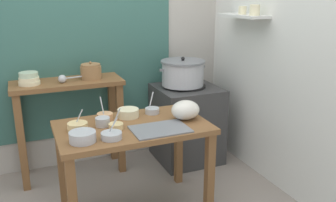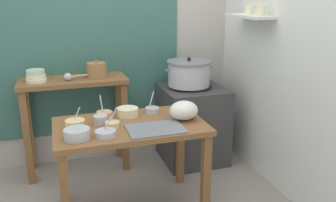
{
  "view_description": "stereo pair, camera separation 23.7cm",
  "coord_description": "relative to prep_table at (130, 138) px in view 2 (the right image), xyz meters",
  "views": [
    {
      "loc": [
        -0.63,
        -2.35,
        1.65
      ],
      "look_at": [
        0.42,
        0.16,
        0.82
      ],
      "focal_mm": 38.22,
      "sensor_mm": 36.0,
      "label": 1
    },
    {
      "loc": [
        -0.41,
        -2.44,
        1.65
      ],
      "look_at": [
        0.42,
        0.16,
        0.82
      ],
      "focal_mm": 38.22,
      "sensor_mm": 36.0,
      "label": 2
    }
  ],
  "objects": [
    {
      "name": "back_shelf_table",
      "position": [
        -0.34,
        0.82,
        0.07
      ],
      "size": [
        0.96,
        0.4,
        0.9
      ],
      "color": "brown",
      "rests_on": "ground"
    },
    {
      "name": "prep_table",
      "position": [
        0.0,
        0.0,
        0.0
      ],
      "size": [
        1.1,
        0.66,
        0.72
      ],
      "color": "brown",
      "rests_on": "ground"
    },
    {
      "name": "serving_tray",
      "position": [
        0.15,
        -0.17,
        0.12
      ],
      "size": [
        0.4,
        0.28,
        0.01
      ],
      "primitive_type": "cube",
      "color": "slate",
      "rests_on": "prep_table"
    },
    {
      "name": "prep_bowl_5",
      "position": [
        -0.21,
        -0.19,
        0.14
      ],
      "size": [
        0.14,
        0.14,
        0.15
      ],
      "color": "#B7BABF",
      "rests_on": "prep_table"
    },
    {
      "name": "prep_bowl_1",
      "position": [
        0.02,
        0.18,
        0.15
      ],
      "size": [
        0.17,
        0.17,
        0.07
      ],
      "color": "beige",
      "rests_on": "prep_table"
    },
    {
      "name": "prep_bowl_6",
      "position": [
        -0.21,
        0.06,
        0.15
      ],
      "size": [
        0.11,
        0.11,
        0.06
      ],
      "color": "#B7BABF",
      "rests_on": "prep_table"
    },
    {
      "name": "steamer_pot",
      "position": [
        0.74,
        0.71,
        0.29
      ],
      "size": [
        0.48,
        0.43,
        0.28
      ],
      "color": "#B7BABF",
      "rests_on": "stove_block"
    },
    {
      "name": "prep_bowl_3",
      "position": [
        -0.13,
        -0.04,
        0.14
      ],
      "size": [
        0.1,
        0.1,
        0.15
      ],
      "color": "#E5C684",
      "rests_on": "prep_table"
    },
    {
      "name": "bowl_stack_enamel",
      "position": [
        -0.65,
        0.8,
        0.34
      ],
      "size": [
        0.18,
        0.18,
        0.11
      ],
      "color": "beige",
      "rests_on": "back_shelf_table"
    },
    {
      "name": "ladle",
      "position": [
        -0.38,
        0.76,
        0.33
      ],
      "size": [
        0.28,
        0.08,
        0.07
      ],
      "color": "#B7BABF",
      "rests_on": "back_shelf_table"
    },
    {
      "name": "stove_block",
      "position": [
        0.78,
        0.69,
        -0.23
      ],
      "size": [
        0.6,
        0.61,
        0.78
      ],
      "color": "#383838",
      "rests_on": "ground"
    },
    {
      "name": "prep_bowl_7",
      "position": [
        0.22,
        0.19,
        0.14
      ],
      "size": [
        0.11,
        0.11,
        0.17
      ],
      "color": "#B7BABF",
      "rests_on": "prep_table"
    },
    {
      "name": "prep_bowl_2",
      "position": [
        -0.39,
        0.04,
        0.14
      ],
      "size": [
        0.14,
        0.14,
        0.15
      ],
      "color": "#E5C684",
      "rests_on": "prep_table"
    },
    {
      "name": "clay_pot",
      "position": [
        -0.13,
        0.82,
        0.36
      ],
      "size": [
        0.19,
        0.19,
        0.16
      ],
      "color": "olive",
      "rests_on": "back_shelf_table"
    },
    {
      "name": "wall_back",
      "position": [
        0.0,
        1.09,
        0.69
      ],
      "size": [
        4.4,
        0.12,
        2.6
      ],
      "color": "#B2ADA3",
      "rests_on": "ground"
    },
    {
      "name": "prep_bowl_0",
      "position": [
        -0.39,
        -0.17,
        0.15
      ],
      "size": [
        0.17,
        0.17,
        0.07
      ],
      "color": "#B7BABF",
      "rests_on": "prep_table"
    },
    {
      "name": "prep_bowl_4",
      "position": [
        -0.16,
        0.19,
        0.14
      ],
      "size": [
        0.12,
        0.12,
        0.18
      ],
      "color": "tan",
      "rests_on": "prep_table"
    },
    {
      "name": "plastic_bag",
      "position": [
        0.41,
        -0.04,
        0.18
      ],
      "size": [
        0.22,
        0.19,
        0.15
      ],
      "primitive_type": "ellipsoid",
      "color": "silver",
      "rests_on": "prep_table"
    },
    {
      "name": "wall_right",
      "position": [
        1.32,
        0.19,
        0.69
      ],
      "size": [
        0.3,
        3.2,
        2.6
      ],
      "color": "silver",
      "rests_on": "ground"
    }
  ]
}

